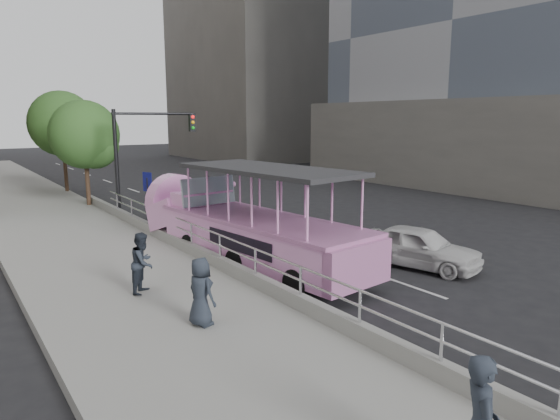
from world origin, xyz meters
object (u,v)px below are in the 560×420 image
object	(u,v)px
duck_boat	(242,227)
pedestrian_mid	(143,263)
car	(419,247)
street_tree_near	(87,137)
street_tree_far	(64,126)
pedestrian_far	(201,292)
parking_sign	(148,194)
traffic_signal	(141,146)

from	to	relation	value
duck_boat	pedestrian_mid	distance (m)	4.44
car	pedestrian_mid	world-z (taller)	pedestrian_mid
street_tree_near	street_tree_far	bearing A→B (deg)	88.09
pedestrian_far	duck_boat	bearing A→B (deg)	-52.33
pedestrian_far	street_tree_far	xyz separation A→B (m)	(2.36, 23.42, 3.24)
duck_boat	car	bearing A→B (deg)	-40.46
duck_boat	pedestrian_far	xyz separation A→B (m)	(-3.76, -4.58, -0.16)
duck_boat	street_tree_far	bearing A→B (deg)	94.24
pedestrian_far	parking_sign	world-z (taller)	parking_sign
car	street_tree_near	size ratio (longest dim) A/B	0.69
duck_boat	street_tree_near	world-z (taller)	street_tree_near
duck_boat	pedestrian_mid	size ratio (longest dim) A/B	6.34
parking_sign	traffic_signal	xyz separation A→B (m)	(0.84, 2.99, 1.89)
duck_boat	car	world-z (taller)	duck_boat
duck_boat	street_tree_near	xyz separation A→B (m)	(-1.60, 12.84, 2.59)
parking_sign	street_tree_far	world-z (taller)	street_tree_far
car	parking_sign	size ratio (longest dim) A/B	1.56
traffic_signal	street_tree_far	world-z (taller)	street_tree_far
duck_boat	traffic_signal	xyz separation A→B (m)	(0.00, 9.41, 2.27)
street_tree_far	car	bearing A→B (deg)	-75.57
pedestrian_mid	street_tree_far	xyz separation A→B (m)	(2.66, 20.65, 3.21)
pedestrian_far	street_tree_near	world-z (taller)	street_tree_near
pedestrian_mid	pedestrian_far	world-z (taller)	pedestrian_mid
pedestrian_mid	parking_sign	distance (m)	8.85
duck_boat	pedestrian_mid	bearing A→B (deg)	-156.03
street_tree_near	traffic_signal	bearing A→B (deg)	-65.02
street_tree_near	street_tree_far	xyz separation A→B (m)	(0.20, 6.00, 0.49)
duck_boat	traffic_signal	size ratio (longest dim) A/B	1.95
pedestrian_mid	street_tree_far	world-z (taller)	street_tree_far
parking_sign	street_tree_near	world-z (taller)	street_tree_near
pedestrian_mid	parking_sign	size ratio (longest dim) A/B	0.63
street_tree_near	street_tree_far	size ratio (longest dim) A/B	0.89
car	pedestrian_mid	bearing A→B (deg)	151.93
street_tree_near	pedestrian_far	bearing A→B (deg)	-97.08
parking_sign	street_tree_far	bearing A→B (deg)	92.57
pedestrian_far	street_tree_far	world-z (taller)	street_tree_far
car	parking_sign	xyz separation A→B (m)	(-5.26, 10.20, 0.94)
pedestrian_mid	parking_sign	bearing A→B (deg)	21.76
pedestrian_far	parking_sign	distance (m)	11.40
car	pedestrian_far	xyz separation A→B (m)	(-8.18, -0.81, 0.39)
parking_sign	traffic_signal	size ratio (longest dim) A/B	0.49
pedestrian_mid	car	bearing A→B (deg)	-59.98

